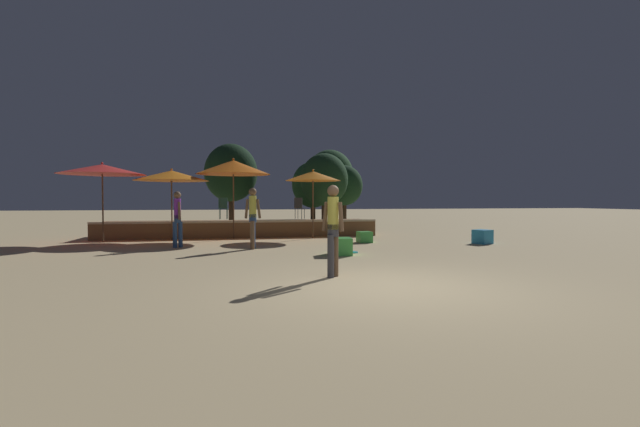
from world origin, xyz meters
TOP-DOWN VIEW (x-y plane):
  - ground_plane at (0.00, 0.00)m, footprint 120.00×120.00m
  - wooden_deck at (-2.24, 11.15)m, footprint 10.95×2.41m
  - patio_umbrella_0 at (-4.79, 9.80)m, footprint 2.71×2.71m
  - patio_umbrella_1 at (0.49, 9.40)m, footprint 2.15×2.15m
  - patio_umbrella_2 at (-7.03, 9.34)m, footprint 2.88×2.88m
  - patio_umbrella_3 at (-2.53, 9.72)m, footprint 2.80×2.80m
  - cube_seat_0 at (0.24, 4.30)m, footprint 0.70×0.70m
  - cube_seat_1 at (5.74, 6.17)m, footprint 0.66×0.66m
  - cube_seat_2 at (1.93, 7.38)m, footprint 0.48×0.48m
  - person_0 at (-0.74, 1.11)m, footprint 0.40×0.38m
  - person_1 at (-4.28, 7.08)m, footprint 0.29×0.48m
  - person_2 at (-2.00, 6.18)m, footprint 0.51×0.31m
  - bistro_chair_0 at (-2.94, 11.36)m, footprint 0.40×0.41m
  - bistro_chair_1 at (0.20, 11.01)m, footprint 0.47×0.47m
  - frisbee_disc at (0.73, 4.66)m, footprint 0.26×0.26m
  - background_tree_0 at (2.20, 15.10)m, footprint 2.51×2.51m
  - background_tree_1 at (4.05, 17.85)m, footprint 2.19×2.19m
  - background_tree_2 at (1.99, 17.10)m, footprint 2.40×2.40m
  - background_tree_3 at (4.01, 21.46)m, footprint 3.24×3.24m
  - background_tree_4 at (-2.59, 17.93)m, footprint 2.98×2.98m

SIDE VIEW (x-z plane):
  - ground_plane at x=0.00m, z-range 0.00..0.00m
  - frisbee_disc at x=0.73m, z-range 0.00..0.03m
  - cube_seat_2 at x=1.93m, z-range 0.00..0.38m
  - cube_seat_0 at x=0.24m, z-range 0.00..0.46m
  - cube_seat_1 at x=5.74m, z-range 0.00..0.47m
  - wooden_deck at x=-2.24m, z-range -0.04..0.65m
  - person_1 at x=-4.28m, z-range 0.08..1.84m
  - person_0 at x=-0.74m, z-range 0.09..1.86m
  - person_2 at x=-2.00m, z-range 0.11..1.96m
  - bistro_chair_0 at x=-2.94m, z-range 0.78..1.68m
  - bistro_chair_1 at x=0.20m, z-range 0.78..1.68m
  - background_tree_1 at x=4.05m, z-range 0.56..4.12m
  - background_tree_2 at x=1.99m, z-range 0.51..4.20m
  - patio_umbrella_0 at x=-4.79m, z-range 1.06..3.72m
  - patio_umbrella_1 at x=0.49m, z-range 1.07..3.75m
  - background_tree_0 at x=2.20m, z-range 0.58..4.52m
  - patio_umbrella_2 at x=-7.03m, z-range 1.15..3.97m
  - patio_umbrella_3 at x=-2.53m, z-range 1.19..4.27m
  - background_tree_4 at x=-2.59m, z-range 0.69..5.36m
  - background_tree_3 at x=4.01m, z-range 0.66..5.55m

